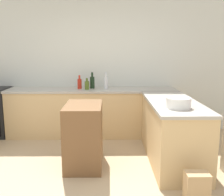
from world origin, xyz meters
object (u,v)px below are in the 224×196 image
at_px(vinegar_bottle_clear, 106,82).
at_px(hot_sauce_bottle, 80,83).
at_px(island_table, 84,135).
at_px(olive_oil_bottle, 87,85).
at_px(mixing_bowl, 178,103).
at_px(paper_bag, 197,189).
at_px(wine_bottle_dark, 92,82).

distance_m(vinegar_bottle_clear, hot_sauce_bottle, 0.50).
bearing_deg(hot_sauce_bottle, island_table, -81.73).
height_order(island_table, olive_oil_bottle, olive_oil_bottle).
xyz_separation_m(mixing_bowl, paper_bag, (0.05, -0.70, -0.78)).
relative_size(wine_bottle_dark, vinegar_bottle_clear, 0.95).
height_order(island_table, vinegar_bottle_clear, vinegar_bottle_clear).
xyz_separation_m(vinegar_bottle_clear, hot_sauce_bottle, (-0.50, 0.04, -0.03)).
relative_size(island_table, mixing_bowl, 2.83).
bearing_deg(island_table, olive_oil_bottle, 92.43).
distance_m(vinegar_bottle_clear, paper_bag, 2.68).
distance_m(mixing_bowl, wine_bottle_dark, 2.09).
distance_m(island_table, mixing_bowl, 1.37).
relative_size(olive_oil_bottle, paper_bag, 0.59).
height_order(mixing_bowl, hot_sauce_bottle, hot_sauce_bottle).
distance_m(olive_oil_bottle, vinegar_bottle_clear, 0.36).
bearing_deg(vinegar_bottle_clear, wine_bottle_dark, 164.47).
relative_size(vinegar_bottle_clear, hot_sauce_bottle, 1.27).
distance_m(island_table, hot_sauce_bottle, 1.51).
bearing_deg(olive_oil_bottle, island_table, -87.57).
xyz_separation_m(island_table, mixing_bowl, (1.23, -0.29, 0.52)).
bearing_deg(vinegar_bottle_clear, olive_oil_bottle, -167.90).
bearing_deg(paper_bag, island_table, 142.23).
distance_m(mixing_bowl, vinegar_bottle_clear, 1.89).
bearing_deg(hot_sauce_bottle, paper_bag, -58.18).
bearing_deg(wine_bottle_dark, hot_sauce_bottle, -172.54).
height_order(wine_bottle_dark, paper_bag, wine_bottle_dark).
height_order(mixing_bowl, olive_oil_bottle, olive_oil_bottle).
distance_m(wine_bottle_dark, hot_sauce_bottle, 0.24).
bearing_deg(vinegar_bottle_clear, paper_bag, -67.27).
bearing_deg(hot_sauce_bottle, olive_oil_bottle, -37.57).
height_order(island_table, wine_bottle_dark, wine_bottle_dark).
height_order(olive_oil_bottle, paper_bag, olive_oil_bottle).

